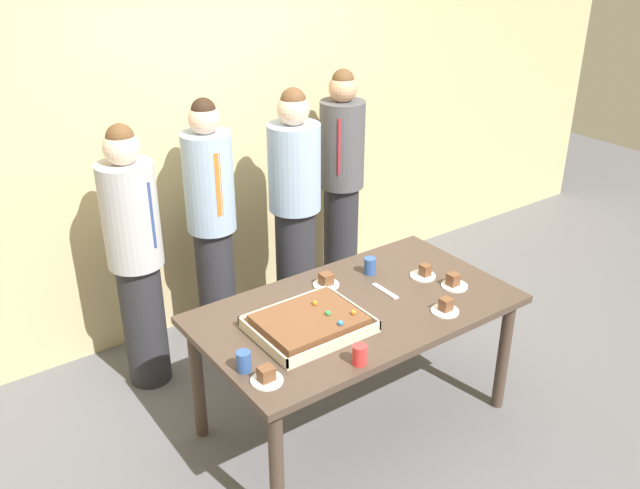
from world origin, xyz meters
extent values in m
plane|color=#5B5B60|center=(0.00, 0.00, 0.00)|extent=(12.00, 12.00, 0.00)
cube|color=#CCB784|center=(0.00, 1.60, 1.50)|extent=(8.00, 0.12, 3.00)
cube|color=#47382D|center=(0.00, 0.00, 0.75)|extent=(1.73, 0.97, 0.04)
cylinder|color=#47382D|center=(-0.78, -0.41, 0.36)|extent=(0.07, 0.07, 0.73)
cylinder|color=#47382D|center=(0.78, -0.41, 0.36)|extent=(0.07, 0.07, 0.73)
cylinder|color=#47382D|center=(-0.78, 0.41, 0.36)|extent=(0.07, 0.07, 0.73)
cylinder|color=#47382D|center=(0.78, 0.41, 0.36)|extent=(0.07, 0.07, 0.73)
cube|color=beige|center=(-0.34, -0.04, 0.78)|extent=(0.57, 0.46, 0.01)
cube|color=beige|center=(-0.34, -0.27, 0.81)|extent=(0.57, 0.01, 0.05)
cube|color=beige|center=(-0.34, 0.19, 0.81)|extent=(0.57, 0.01, 0.05)
cube|color=beige|center=(-0.62, -0.04, 0.81)|extent=(0.01, 0.46, 0.05)
cube|color=beige|center=(-0.06, -0.04, 0.81)|extent=(0.01, 0.46, 0.05)
cube|color=brown|center=(-0.34, -0.04, 0.81)|extent=(0.50, 0.39, 0.07)
sphere|color=#2D84E0|center=(-0.26, -0.19, 0.86)|extent=(0.03, 0.03, 0.03)
sphere|color=green|center=(-0.25, -0.08, 0.86)|extent=(0.03, 0.03, 0.03)
sphere|color=orange|center=(-0.14, -0.15, 0.86)|extent=(0.03, 0.03, 0.03)
sphere|color=orange|center=(-0.25, 0.04, 0.86)|extent=(0.03, 0.03, 0.03)
cylinder|color=white|center=(0.59, -0.16, 0.77)|extent=(0.15, 0.15, 0.01)
cube|color=brown|center=(0.58, -0.15, 0.81)|extent=(0.06, 0.06, 0.07)
cylinder|color=white|center=(0.52, 0.04, 0.77)|extent=(0.15, 0.15, 0.01)
cube|color=brown|center=(0.53, 0.03, 0.81)|extent=(0.05, 0.06, 0.07)
cylinder|color=white|center=(0.35, -0.32, 0.77)|extent=(0.15, 0.15, 0.01)
cube|color=brown|center=(0.35, -0.32, 0.81)|extent=(0.06, 0.06, 0.07)
cylinder|color=white|center=(-0.74, -0.28, 0.77)|extent=(0.15, 0.15, 0.01)
cube|color=brown|center=(-0.74, -0.28, 0.81)|extent=(0.07, 0.06, 0.07)
cylinder|color=white|center=(0.00, 0.28, 0.77)|extent=(0.15, 0.15, 0.01)
cube|color=brown|center=(0.00, 0.28, 0.81)|extent=(0.07, 0.07, 0.07)
cylinder|color=#2D5199|center=(-0.78, -0.15, 0.82)|extent=(0.07, 0.07, 0.10)
cylinder|color=red|center=(-0.31, -0.42, 0.82)|extent=(0.07, 0.07, 0.10)
cylinder|color=#2D5199|center=(0.29, 0.25, 0.82)|extent=(0.07, 0.07, 0.10)
cube|color=silver|center=(0.23, 0.03, 0.77)|extent=(0.03, 0.20, 0.01)
cylinder|color=#28282D|center=(-0.25, 1.18, 0.43)|extent=(0.25, 0.25, 0.86)
cylinder|color=#93ADCC|center=(-0.25, 1.18, 1.17)|extent=(0.31, 0.31, 0.63)
cube|color=orange|center=(-0.26, 1.03, 1.21)|extent=(0.04, 0.02, 0.41)
sphere|color=beige|center=(-0.25, 1.18, 1.58)|extent=(0.19, 0.19, 0.19)
sphere|color=black|center=(-0.25, 1.18, 1.63)|extent=(0.15, 0.15, 0.15)
cylinder|color=#28282D|center=(0.82, 1.21, 0.45)|extent=(0.26, 0.26, 0.90)
cylinder|color=#4C4C51|center=(0.82, 1.21, 1.21)|extent=(0.32, 0.32, 0.62)
cube|color=maroon|center=(0.72, 1.10, 1.24)|extent=(0.04, 0.02, 0.40)
sphere|color=tan|center=(0.82, 1.21, 1.61)|extent=(0.20, 0.20, 0.20)
sphere|color=brown|center=(0.82, 1.21, 1.66)|extent=(0.15, 0.15, 0.15)
cylinder|color=#28282D|center=(-0.81, 1.07, 0.41)|extent=(0.26, 0.26, 0.82)
cylinder|color=#B2B2B7|center=(-0.81, 1.07, 1.13)|extent=(0.33, 0.33, 0.62)
cube|color=navy|center=(-0.75, 0.92, 1.16)|extent=(0.04, 0.02, 0.40)
sphere|color=beige|center=(-0.81, 1.07, 1.53)|extent=(0.20, 0.20, 0.20)
sphere|color=brown|center=(-0.81, 1.07, 1.59)|extent=(0.16, 0.16, 0.16)
cylinder|color=#28282D|center=(0.29, 1.03, 0.46)|extent=(0.27, 0.27, 0.92)
cylinder|color=#93ADCC|center=(0.29, 1.03, 1.20)|extent=(0.34, 0.34, 0.57)
sphere|color=beige|center=(0.29, 1.03, 1.58)|extent=(0.21, 0.21, 0.21)
sphere|color=brown|center=(0.29, 1.03, 1.64)|extent=(0.16, 0.16, 0.16)
camera|label=1|loc=(-2.01, -2.47, 2.69)|focal=38.38mm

